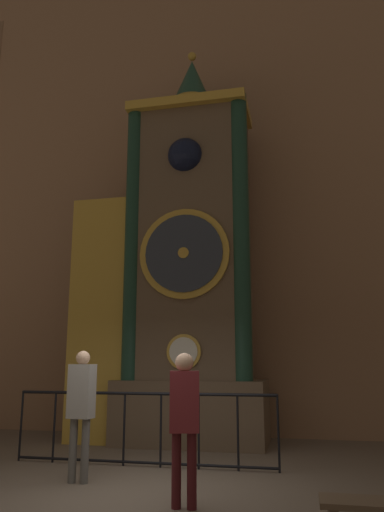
% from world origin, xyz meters
% --- Properties ---
extents(ground_plane, '(28.00, 28.00, 0.00)m').
position_xyz_m(ground_plane, '(0.00, 0.00, 0.00)').
color(ground_plane, brown).
extents(cathedral_back_wall, '(24.00, 0.32, 12.83)m').
position_xyz_m(cathedral_back_wall, '(-0.09, 5.40, 6.40)').
color(cathedral_back_wall, '#936B4C').
rests_on(cathedral_back_wall, ground_plane).
extents(clock_tower, '(4.06, 1.82, 8.80)m').
position_xyz_m(clock_tower, '(-0.52, 4.02, 3.51)').
color(clock_tower, brown).
rests_on(clock_tower, ground_plane).
extents(railing_fence, '(4.33, 0.05, 1.14)m').
position_xyz_m(railing_fence, '(-0.42, 1.74, 0.63)').
color(railing_fence, black).
rests_on(railing_fence, ground_plane).
extents(visitor_near, '(0.36, 0.25, 1.77)m').
position_xyz_m(visitor_near, '(-0.92, 0.49, 1.06)').
color(visitor_near, '#58554F').
rests_on(visitor_near, ground_plane).
extents(visitor_far, '(0.38, 0.30, 1.71)m').
position_xyz_m(visitor_far, '(0.78, -0.38, 1.04)').
color(visitor_far, '#461518').
rests_on(visitor_far, ground_plane).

